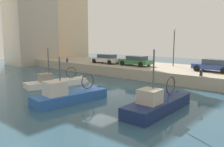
{
  "coord_description": "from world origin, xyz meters",
  "views": [
    {
      "loc": [
        -14.07,
        -13.5,
        4.65
      ],
      "look_at": [
        3.12,
        1.38,
        1.2
      ],
      "focal_mm": 36.57,
      "sensor_mm": 36.0,
      "label": 1
    }
  ],
  "objects_px": {
    "mooring_bollard_mid": "(201,73)",
    "fishing_boat_white": "(60,84)",
    "fishing_boat_blue": "(74,99)",
    "parked_car_white": "(106,59)",
    "parked_car_green": "(136,61)",
    "parked_car_blue": "(214,65)",
    "mooring_bollard_north": "(67,60)",
    "fishing_boat_navy": "(160,108)",
    "quay_streetlamp": "(174,41)"
  },
  "relations": [
    {
      "from": "parked_car_blue",
      "to": "mooring_bollard_north",
      "type": "relative_size",
      "value": 7.51
    },
    {
      "from": "parked_car_white",
      "to": "quay_streetlamp",
      "type": "height_order",
      "value": "quay_streetlamp"
    },
    {
      "from": "fishing_boat_white",
      "to": "parked_car_green",
      "type": "height_order",
      "value": "fishing_boat_white"
    },
    {
      "from": "fishing_boat_white",
      "to": "mooring_bollard_north",
      "type": "relative_size",
      "value": 12.72
    },
    {
      "from": "parked_car_green",
      "to": "mooring_bollard_mid",
      "type": "relative_size",
      "value": 7.79
    },
    {
      "from": "fishing_boat_white",
      "to": "quay_streetlamp",
      "type": "bearing_deg",
      "value": -23.26
    },
    {
      "from": "fishing_boat_blue",
      "to": "mooring_bollard_mid",
      "type": "xyz_separation_m",
      "value": [
        10.61,
        -5.73,
        1.32
      ]
    },
    {
      "from": "fishing_boat_white",
      "to": "mooring_bollard_north",
      "type": "height_order",
      "value": "fishing_boat_white"
    },
    {
      "from": "fishing_boat_navy",
      "to": "parked_car_white",
      "type": "height_order",
      "value": "fishing_boat_navy"
    },
    {
      "from": "parked_car_green",
      "to": "mooring_bollard_north",
      "type": "xyz_separation_m",
      "value": [
        -2.89,
        10.53,
        -0.4
      ]
    },
    {
      "from": "parked_car_white",
      "to": "parked_car_blue",
      "type": "xyz_separation_m",
      "value": [
        1.28,
        -14.3,
        0.02
      ]
    },
    {
      "from": "fishing_boat_blue",
      "to": "mooring_bollard_north",
      "type": "height_order",
      "value": "fishing_boat_blue"
    },
    {
      "from": "parked_car_green",
      "to": "mooring_bollard_mid",
      "type": "height_order",
      "value": "parked_car_green"
    },
    {
      "from": "parked_car_white",
      "to": "quay_streetlamp",
      "type": "xyz_separation_m",
      "value": [
        3.13,
        -8.78,
        2.58
      ]
    },
    {
      "from": "parked_car_green",
      "to": "quay_streetlamp",
      "type": "height_order",
      "value": "quay_streetlamp"
    },
    {
      "from": "fishing_boat_blue",
      "to": "parked_car_green",
      "type": "height_order",
      "value": "fishing_boat_blue"
    },
    {
      "from": "fishing_boat_blue",
      "to": "mooring_bollard_north",
      "type": "relative_size",
      "value": 12.2
    },
    {
      "from": "mooring_bollard_mid",
      "to": "fishing_boat_white",
      "type": "bearing_deg",
      "value": 124.4
    },
    {
      "from": "fishing_boat_navy",
      "to": "mooring_bollard_mid",
      "type": "bearing_deg",
      "value": 2.79
    },
    {
      "from": "parked_car_blue",
      "to": "quay_streetlamp",
      "type": "relative_size",
      "value": 0.86
    },
    {
      "from": "fishing_boat_white",
      "to": "parked_car_white",
      "type": "distance_m",
      "value": 10.86
    },
    {
      "from": "fishing_boat_white",
      "to": "parked_car_blue",
      "type": "relative_size",
      "value": 1.69
    },
    {
      "from": "fishing_boat_navy",
      "to": "quay_streetlamp",
      "type": "bearing_deg",
      "value": 23.12
    },
    {
      "from": "fishing_boat_blue",
      "to": "mooring_bollard_north",
      "type": "xyz_separation_m",
      "value": [
        10.61,
        14.27,
        1.32
      ]
    },
    {
      "from": "fishing_boat_navy",
      "to": "mooring_bollard_north",
      "type": "height_order",
      "value": "fishing_boat_navy"
    },
    {
      "from": "mooring_bollard_north",
      "to": "quay_streetlamp",
      "type": "xyz_separation_m",
      "value": [
        5.65,
        -14.43,
        2.98
      ]
    },
    {
      "from": "mooring_bollard_north",
      "to": "fishing_boat_white",
      "type": "bearing_deg",
      "value": -131.84
    },
    {
      "from": "fishing_boat_blue",
      "to": "fishing_boat_navy",
      "type": "distance_m",
      "value": 6.54
    },
    {
      "from": "fishing_boat_blue",
      "to": "mooring_bollard_mid",
      "type": "distance_m",
      "value": 12.13
    },
    {
      "from": "parked_car_green",
      "to": "fishing_boat_white",
      "type": "bearing_deg",
      "value": 170.08
    },
    {
      "from": "fishing_boat_white",
      "to": "parked_car_blue",
      "type": "height_order",
      "value": "fishing_boat_white"
    },
    {
      "from": "fishing_boat_white",
      "to": "parked_car_green",
      "type": "xyz_separation_m",
      "value": [
        10.65,
        -1.86,
        1.77
      ]
    },
    {
      "from": "parked_car_blue",
      "to": "mooring_bollard_mid",
      "type": "height_order",
      "value": "parked_car_blue"
    },
    {
      "from": "fishing_boat_blue",
      "to": "parked_car_white",
      "type": "relative_size",
      "value": 1.52
    },
    {
      "from": "fishing_boat_white",
      "to": "mooring_bollard_north",
      "type": "bearing_deg",
      "value": 48.16
    },
    {
      "from": "fishing_boat_navy",
      "to": "parked_car_blue",
      "type": "xyz_separation_m",
      "value": [
        12.14,
        0.47,
        1.78
      ]
    },
    {
      "from": "fishing_boat_navy",
      "to": "mooring_bollard_north",
      "type": "relative_size",
      "value": 12.59
    },
    {
      "from": "mooring_bollard_mid",
      "to": "mooring_bollard_north",
      "type": "distance_m",
      "value": 20.0
    },
    {
      "from": "mooring_bollard_mid",
      "to": "parked_car_blue",
      "type": "bearing_deg",
      "value": 0.89
    },
    {
      "from": "parked_car_green",
      "to": "mooring_bollard_north",
      "type": "height_order",
      "value": "parked_car_green"
    },
    {
      "from": "parked_car_white",
      "to": "mooring_bollard_north",
      "type": "distance_m",
      "value": 6.19
    },
    {
      "from": "fishing_boat_navy",
      "to": "mooring_bollard_mid",
      "type": "distance_m",
      "value": 8.47
    },
    {
      "from": "fishing_boat_blue",
      "to": "quay_streetlamp",
      "type": "relative_size",
      "value": 1.39
    },
    {
      "from": "parked_car_blue",
      "to": "fishing_boat_navy",
      "type": "bearing_deg",
      "value": -177.8
    },
    {
      "from": "fishing_boat_navy",
      "to": "parked_car_green",
      "type": "distance_m",
      "value": 15.07
    },
    {
      "from": "parked_car_blue",
      "to": "quay_streetlamp",
      "type": "bearing_deg",
      "value": 71.37
    },
    {
      "from": "fishing_boat_navy",
      "to": "fishing_boat_blue",
      "type": "bearing_deg",
      "value": 110.24
    },
    {
      "from": "mooring_bollard_north",
      "to": "quay_streetlamp",
      "type": "height_order",
      "value": "quay_streetlamp"
    },
    {
      "from": "fishing_boat_white",
      "to": "mooring_bollard_mid",
      "type": "xyz_separation_m",
      "value": [
        7.76,
        -11.33,
        1.37
      ]
    },
    {
      "from": "fishing_boat_navy",
      "to": "parked_car_blue",
      "type": "distance_m",
      "value": 12.28
    }
  ]
}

